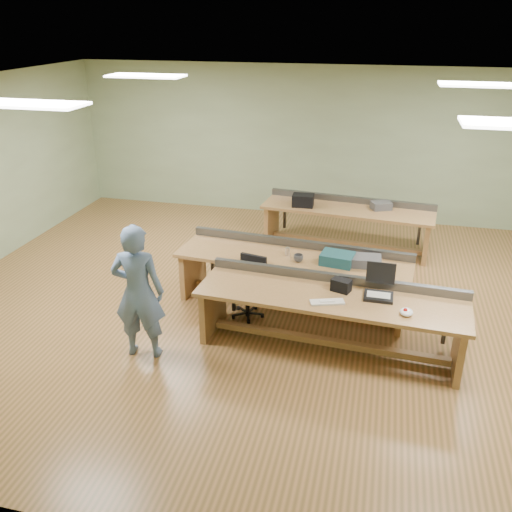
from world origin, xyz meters
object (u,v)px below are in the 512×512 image
(parts_bin_grey, at_px, (364,261))
(camera_bag, at_px, (341,285))
(workbench_back, at_px, (347,218))
(workbench_mid, at_px, (293,268))
(parts_bin_teal, at_px, (337,259))
(drinks_can, at_px, (288,251))
(mug, at_px, (298,258))
(workbench_front, at_px, (330,308))
(person, at_px, (138,292))
(task_chair, at_px, (249,295))
(laptop_base, at_px, (378,296))

(parts_bin_grey, bearing_deg, camera_bag, -105.21)
(workbench_back, height_order, camera_bag, camera_bag)
(workbench_mid, xyz_separation_m, parts_bin_grey, (0.97, -0.06, 0.25))
(camera_bag, relative_size, parts_bin_teal, 0.53)
(parts_bin_teal, relative_size, drinks_can, 3.69)
(camera_bag, relative_size, mug, 1.75)
(workbench_front, bearing_deg, person, -159.34)
(workbench_back, xyz_separation_m, task_chair, (-1.10, -2.73, -0.25))
(workbench_front, distance_m, workbench_mid, 1.19)
(laptop_base, bearing_deg, drinks_can, 143.37)
(parts_bin_teal, distance_m, drinks_can, 0.72)
(workbench_front, height_order, parts_bin_teal, parts_bin_teal)
(task_chair, xyz_separation_m, parts_bin_teal, (1.15, 0.35, 0.51))
(parts_bin_teal, distance_m, mug, 0.53)
(laptop_base, relative_size, parts_bin_teal, 0.79)
(parts_bin_teal, bearing_deg, task_chair, -163.11)
(workbench_mid, xyz_separation_m, task_chair, (-0.53, -0.45, -0.25))
(workbench_front, relative_size, person, 1.94)
(task_chair, bearing_deg, person, -117.79)
(mug, distance_m, drinks_can, 0.25)
(workbench_mid, bearing_deg, person, -127.84)
(workbench_mid, height_order, mug, workbench_mid)
(mug, height_order, drinks_can, drinks_can)
(parts_bin_grey, relative_size, mug, 3.50)
(person, distance_m, camera_bag, 2.44)
(task_chair, bearing_deg, parts_bin_grey, 26.96)
(parts_bin_grey, bearing_deg, task_chair, -165.38)
(task_chair, xyz_separation_m, drinks_can, (0.44, 0.47, 0.50))
(mug, bearing_deg, parts_bin_grey, 6.35)
(laptop_base, xyz_separation_m, parts_bin_teal, (-0.58, 0.86, 0.06))
(workbench_back, relative_size, person, 1.78)
(drinks_can, bearing_deg, laptop_base, -37.20)
(laptop_base, xyz_separation_m, mug, (-1.11, 0.80, 0.03))
(person, distance_m, parts_bin_grey, 3.01)
(person, relative_size, mug, 13.01)
(person, distance_m, parts_bin_teal, 2.70)
(parts_bin_grey, xyz_separation_m, drinks_can, (-1.06, 0.08, -0.00))
(workbench_front, distance_m, parts_bin_teal, 0.94)
(workbench_back, height_order, mug, workbench_back)
(person, distance_m, drinks_can, 2.25)
(drinks_can, bearing_deg, parts_bin_grey, -4.17)
(parts_bin_teal, bearing_deg, drinks_can, 170.40)
(person, bearing_deg, parts_bin_teal, -151.90)
(workbench_front, height_order, parts_bin_grey, parts_bin_grey)
(workbench_mid, bearing_deg, drinks_can, 171.29)
(workbench_mid, relative_size, parts_bin_teal, 7.73)
(parts_bin_grey, bearing_deg, person, -147.45)
(laptop_base, relative_size, task_chair, 0.40)
(laptop_base, bearing_deg, workbench_mid, 142.07)
(person, xyz_separation_m, parts_bin_grey, (2.54, 1.62, -0.04))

